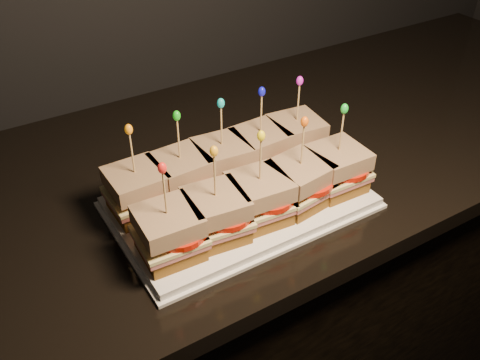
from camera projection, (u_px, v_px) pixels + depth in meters
granite_slab at (74, 218)px, 0.89m from camera, size 2.65×0.68×0.03m
platter at (240, 202)px, 0.88m from camera, size 0.40×0.25×0.02m
platter_rim at (240, 205)px, 0.89m from camera, size 0.41×0.26×0.01m
sandwich_0_bread_bot at (139, 204)px, 0.85m from camera, size 0.08×0.08×0.02m
sandwich_0_ham at (138, 197)px, 0.84m from camera, size 0.09×0.09×0.01m
sandwich_0_cheese at (138, 193)px, 0.83m from camera, size 0.09×0.09×0.01m
sandwich_0_tomato at (146, 189)px, 0.83m from camera, size 0.08×0.08×0.01m
sandwich_0_bread_top at (136, 180)px, 0.82m from camera, size 0.09×0.09×0.03m
sandwich_0_pick at (132, 156)px, 0.79m from camera, size 0.00×0.00×0.09m
sandwich_0_frill at (129, 129)px, 0.77m from camera, size 0.01×0.01×0.02m
sandwich_1_bread_bot at (182, 189)px, 0.88m from camera, size 0.09×0.09×0.02m
sandwich_1_ham at (182, 182)px, 0.87m from camera, size 0.09×0.09×0.01m
sandwich_1_cheese at (182, 178)px, 0.87m from camera, size 0.10×0.09×0.01m
sandwich_1_tomato at (190, 174)px, 0.86m from camera, size 0.08×0.08×0.01m
sandwich_1_bread_top at (181, 165)px, 0.85m from camera, size 0.09×0.09×0.03m
sandwich_1_pick at (179, 141)px, 0.82m from camera, size 0.00×0.00×0.09m
sandwich_1_frill at (177, 116)px, 0.80m from camera, size 0.01×0.01×0.02m
sandwich_2_bread_bot at (223, 175)px, 0.91m from camera, size 0.09×0.09×0.02m
sandwich_2_ham at (222, 168)px, 0.90m from camera, size 0.10×0.10×0.01m
sandwich_2_cheese at (222, 164)px, 0.90m from camera, size 0.10×0.10×0.01m
sandwich_2_tomato at (230, 160)px, 0.90m from camera, size 0.08×0.08×0.01m
sandwich_2_bread_top at (222, 151)px, 0.88m from camera, size 0.09×0.09×0.03m
sandwich_2_pick at (221, 128)px, 0.86m from camera, size 0.00×0.00×0.09m
sandwich_2_frill at (221, 103)px, 0.83m from camera, size 0.01×0.01×0.02m
sandwich_3_bread_bot at (260, 162)px, 0.94m from camera, size 0.09×0.09×0.02m
sandwich_3_ham at (260, 155)px, 0.93m from camera, size 0.09×0.09×0.01m
sandwich_3_cheese at (260, 152)px, 0.93m from camera, size 0.10×0.09×0.01m
sandwich_3_tomato at (268, 148)px, 0.93m from camera, size 0.08×0.08×0.01m
sandwich_3_bread_top at (261, 139)px, 0.92m from camera, size 0.09×0.09×0.03m
sandwich_3_pick at (261, 116)px, 0.89m from camera, size 0.00×0.00×0.09m
sandwich_3_frill at (262, 92)px, 0.86m from camera, size 0.01×0.01×0.02m
sandwich_4_bread_bot at (295, 150)px, 0.98m from camera, size 0.09×0.09×0.02m
sandwich_4_ham at (295, 143)px, 0.97m from camera, size 0.10×0.10×0.01m
sandwich_4_cheese at (296, 140)px, 0.96m from camera, size 0.10×0.10×0.01m
sandwich_4_tomato at (303, 136)px, 0.96m from camera, size 0.08×0.08×0.01m
sandwich_4_bread_top at (296, 127)px, 0.95m from camera, size 0.09×0.09×0.03m
sandwich_4_pick at (298, 105)px, 0.92m from camera, size 0.00×0.00×0.09m
sandwich_4_frill at (300, 81)px, 0.89m from camera, size 0.01×0.01×0.02m
sandwich_5_bread_bot at (170, 247)px, 0.77m from camera, size 0.09×0.09×0.02m
sandwich_5_ham at (170, 239)px, 0.76m from camera, size 0.09×0.09×0.01m
sandwich_5_cheese at (169, 235)px, 0.76m from camera, size 0.10×0.09×0.01m
sandwich_5_tomato at (178, 231)px, 0.75m from camera, size 0.08×0.08×0.01m
sandwich_5_bread_top at (168, 221)px, 0.74m from camera, size 0.09×0.09×0.03m
sandwich_5_pick at (165, 196)px, 0.71m from camera, size 0.00×0.00×0.09m
sandwich_5_frill at (162, 168)px, 0.69m from camera, size 0.01×0.01×0.02m
sandwich_6_bread_bot at (217, 228)px, 0.80m from camera, size 0.09×0.09×0.02m
sandwich_6_ham at (216, 221)px, 0.79m from camera, size 0.10×0.10×0.01m
sandwich_6_cheese at (216, 217)px, 0.79m from camera, size 0.10×0.10×0.01m
sandwich_6_tomato at (225, 213)px, 0.78m from camera, size 0.08×0.08×0.01m
sandwich_6_bread_top at (216, 203)px, 0.77m from camera, size 0.09×0.09×0.03m
sandwich_6_pick at (215, 178)px, 0.75m from camera, size 0.00×0.00×0.09m
sandwich_6_frill at (214, 151)px, 0.72m from camera, size 0.01×0.01×0.02m
sandwich_7_bread_bot at (259, 212)px, 0.83m from camera, size 0.09×0.09×0.02m
sandwich_7_ham at (259, 204)px, 0.82m from camera, size 0.10×0.09×0.01m
sandwich_7_cheese at (259, 200)px, 0.82m from camera, size 0.10×0.10×0.01m
sandwich_7_tomato at (268, 196)px, 0.82m from camera, size 0.08×0.08×0.01m
sandwich_7_bread_top at (260, 187)px, 0.80m from camera, size 0.09×0.09×0.03m
sandwich_7_pick at (260, 162)px, 0.78m from camera, size 0.00×0.00×0.09m
sandwich_7_frill at (261, 136)px, 0.75m from camera, size 0.01×0.01×0.02m
sandwich_8_bread_bot at (298, 196)px, 0.87m from camera, size 0.09×0.09×0.02m
sandwich_8_ham at (299, 188)px, 0.86m from camera, size 0.10×0.10×0.01m
sandwich_8_cheese at (299, 185)px, 0.85m from camera, size 0.10×0.10×0.01m
sandwich_8_tomato at (308, 181)px, 0.85m from camera, size 0.08×0.08×0.01m
sandwich_8_bread_top at (300, 171)px, 0.84m from camera, size 0.09×0.09×0.03m
sandwich_8_pick at (302, 148)px, 0.81m from camera, size 0.00×0.00×0.09m
sandwich_8_frill at (305, 122)px, 0.78m from camera, size 0.01×0.01×0.02m
sandwich_9_bread_bot at (335, 181)px, 0.90m from camera, size 0.08×0.08×0.02m
sandwich_9_ham at (336, 174)px, 0.89m from camera, size 0.09×0.09×0.01m
sandwich_9_cheese at (336, 171)px, 0.88m from camera, size 0.09×0.09×0.01m
sandwich_9_tomato at (345, 166)px, 0.88m from camera, size 0.08×0.08×0.01m
sandwich_9_bread_top at (338, 157)px, 0.87m from camera, size 0.09×0.09×0.03m
sandwich_9_pick at (341, 134)px, 0.84m from camera, size 0.00×0.00×0.09m
sandwich_9_frill at (345, 109)px, 0.82m from camera, size 0.01×0.01×0.02m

